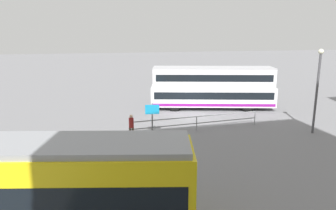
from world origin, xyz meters
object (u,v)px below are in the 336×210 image
(double_decker_bus, at_px, (212,88))
(info_sign, at_px, (152,114))
(pedestrian_near_railing, at_px, (131,125))
(street_lamp, at_px, (318,84))
(tram_yellow, at_px, (10,190))

(double_decker_bus, height_order, info_sign, double_decker_bus)
(pedestrian_near_railing, height_order, info_sign, info_sign)
(pedestrian_near_railing, xyz_separation_m, street_lamp, (-12.61, 1.25, 2.50))
(info_sign, xyz_separation_m, street_lamp, (-11.15, 1.68, 1.92))
(pedestrian_near_railing, distance_m, info_sign, 1.63)
(double_decker_bus, xyz_separation_m, pedestrian_near_railing, (8.14, 7.12, -0.97))
(info_sign, bearing_deg, pedestrian_near_railing, 16.62)
(tram_yellow, relative_size, street_lamp, 2.13)
(double_decker_bus, height_order, pedestrian_near_railing, double_decker_bus)
(double_decker_bus, height_order, tram_yellow, double_decker_bus)
(tram_yellow, bearing_deg, info_sign, -123.01)
(tram_yellow, height_order, street_lamp, street_lamp)
(tram_yellow, distance_m, street_lamp, 19.50)
(pedestrian_near_railing, bearing_deg, info_sign, -163.38)
(double_decker_bus, xyz_separation_m, info_sign, (6.67, 6.68, -0.39))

